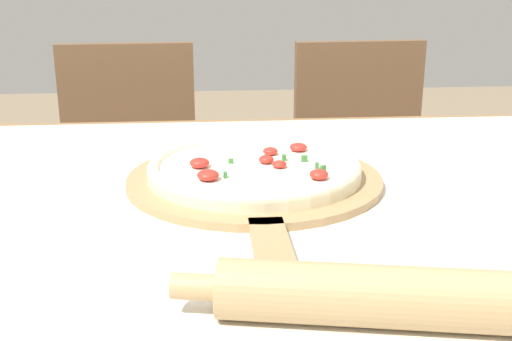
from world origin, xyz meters
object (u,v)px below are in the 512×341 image
(rolling_pin, at_px, (381,296))
(chair_left, at_px, (130,182))
(pizza, at_px, (254,168))
(pizza_peel, at_px, (255,183))
(chair_right, at_px, (364,176))

(rolling_pin, bearing_deg, chair_left, 107.08)
(rolling_pin, distance_m, chair_left, 1.30)
(pizza, distance_m, chair_left, 0.89)
(pizza_peel, bearing_deg, chair_left, 109.58)
(pizza_peel, distance_m, chair_left, 0.90)
(rolling_pin, xyz_separation_m, chair_left, (-0.37, 1.22, -0.29))
(rolling_pin, relative_size, chair_left, 0.44)
(pizza, relative_size, rolling_pin, 0.83)
(rolling_pin, xyz_separation_m, chair_right, (0.30, 1.22, -0.29))
(rolling_pin, height_order, chair_left, chair_left)
(chair_left, bearing_deg, pizza, -72.45)
(rolling_pin, relative_size, chair_right, 0.44)
(pizza, bearing_deg, chair_right, 64.23)
(pizza, xyz_separation_m, chair_right, (0.38, 0.79, -0.28))
(pizza_peel, xyz_separation_m, pizza, (0.00, 0.02, 0.02))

